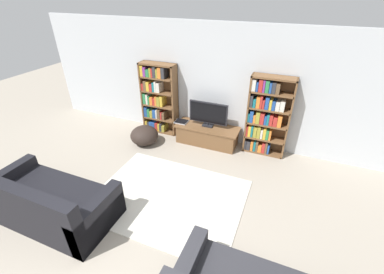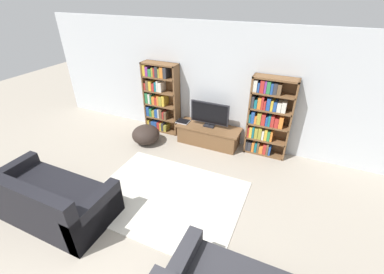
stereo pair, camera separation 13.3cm
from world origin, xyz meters
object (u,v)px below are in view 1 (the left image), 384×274
Objects in this scene: bookshelf_left at (158,98)px; bookshelf_right at (266,116)px; laptop at (181,122)px; beanbag_ottoman at (144,135)px; couch_left_sectional at (49,203)px; tv_stand at (207,135)px; television at (208,114)px.

bookshelf_left is 1.00× the size of bookshelf_right.
laptop is 0.46× the size of beanbag_ottoman.
beanbag_ottoman is (0.18, 2.47, -0.08)m from couch_left_sectional.
bookshelf_left is at bearing 89.63° from beanbag_ottoman.
television is (-0.00, 0.03, 0.52)m from tv_stand.
laptop reaches higher than tv_stand.
bookshelf_right is 5.83× the size of laptop.
couch_left_sectional is (-1.50, -3.06, -0.45)m from television.
laptop is at bearing -14.10° from bookshelf_left.
television reaches higher than beanbag_ottoman.
tv_stand is 0.72× the size of couch_left_sectional.
bookshelf_left is 1.48m from tv_stand.
television is at bearing 24.17° from beanbag_ottoman.
bookshelf_right is at bearing -0.04° from bookshelf_left.
bookshelf_left is at bearing 86.75° from couch_left_sectional.
laptop is at bearing -177.61° from tv_stand.
laptop is 0.91m from beanbag_ottoman.
beanbag_ottoman is at bearing 85.92° from couch_left_sectional.
tv_stand is at bearing -6.34° from bookshelf_left.
bookshelf_right is at bearing 6.80° from tv_stand.
couch_left_sectional is at bearing -130.54° from bookshelf_right.
tv_stand is 1.44m from beanbag_ottoman.
bookshelf_left reaches higher than tv_stand.
bookshelf_right is 4.22m from couch_left_sectional.
bookshelf_left is 1.18× the size of tv_stand.
television is 0.70m from laptop.
couch_left_sectional reaches higher than beanbag_ottoman.
television reaches higher than laptop.
tv_stand is 0.52m from television.
tv_stand is at bearing 2.39° from laptop.
laptop reaches higher than beanbag_ottoman.
bookshelf_left is 0.82m from laptop.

